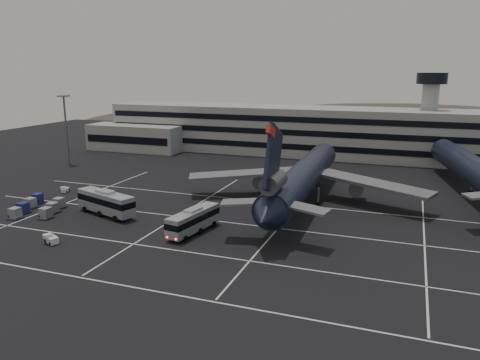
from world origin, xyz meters
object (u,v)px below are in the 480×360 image
(trijet_main, at_px, (303,177))
(bus_near, at_px, (193,220))
(tug_a, at_px, (65,190))
(uld_cluster, at_px, (38,207))
(bus_far, at_px, (106,202))

(trijet_main, height_order, bus_near, trijet_main)
(tug_a, xyz_separation_m, uld_cluster, (4.74, -12.72, 0.39))
(trijet_main, bearing_deg, bus_near, -120.97)
(bus_near, bearing_deg, tug_a, 169.42)
(bus_near, xyz_separation_m, uld_cluster, (-31.04, 0.38, -1.22))
(tug_a, bearing_deg, trijet_main, -8.06)
(bus_far, distance_m, uld_cluster, 13.10)
(tug_a, bearing_deg, bus_near, -38.41)
(bus_far, height_order, uld_cluster, bus_far)
(bus_near, xyz_separation_m, bus_far, (-18.29, 2.99, 0.28))
(bus_far, xyz_separation_m, tug_a, (-17.49, 10.11, -1.89))
(tug_a, relative_size, uld_cluster, 0.19)
(bus_near, height_order, tug_a, bus_near)
(trijet_main, relative_size, bus_near, 5.02)
(trijet_main, height_order, uld_cluster, trijet_main)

